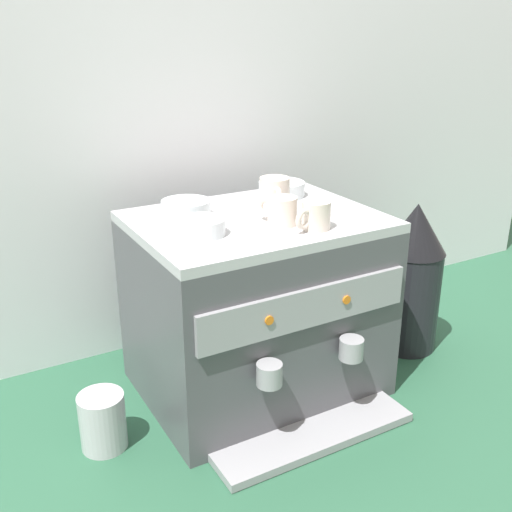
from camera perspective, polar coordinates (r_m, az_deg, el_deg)
ground_plane at (r=1.64m, az=0.00°, el=-11.83°), size 4.00×4.00×0.00m
tiled_backsplash_wall at (r=1.73m, az=-6.10°, el=10.37°), size 2.80×0.03×1.14m
espresso_machine at (r=1.52m, az=0.08°, el=-4.70°), size 0.57×0.54×0.46m
ceramic_cup_0 at (r=1.35m, az=5.54°, el=3.80°), size 0.10×0.06×0.06m
ceramic_cup_1 at (r=1.38m, az=2.35°, el=4.26°), size 0.07×0.10×0.06m
ceramic_cup_2 at (r=1.49m, az=1.78°, el=5.82°), size 0.07×0.11×0.08m
ceramic_bowl_0 at (r=1.32m, az=-5.10°, el=2.71°), size 0.10×0.10×0.04m
ceramic_bowl_1 at (r=1.44m, az=-6.57°, el=4.38°), size 0.12×0.12×0.04m
ceramic_bowl_2 at (r=1.61m, az=2.42°, el=6.27°), size 0.12×0.12×0.04m
coffee_grinder at (r=1.77m, az=14.35°, el=-1.87°), size 0.17×0.17×0.43m
milk_pitcher at (r=1.43m, az=-14.17°, el=-14.76°), size 0.10×0.10×0.13m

